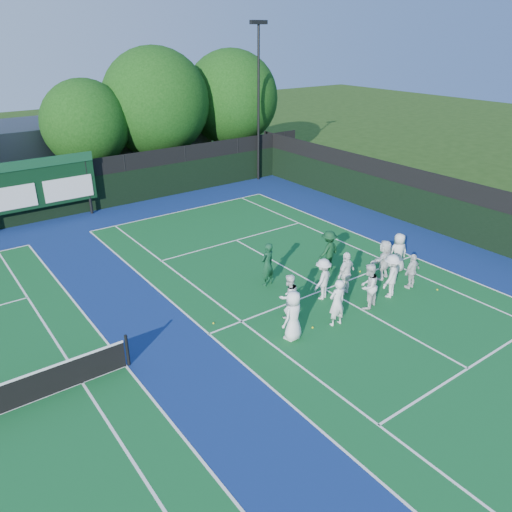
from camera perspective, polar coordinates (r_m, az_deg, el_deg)
ground at (r=19.78m, az=9.89°, el=-4.92°), size 120.00×120.00×0.00m
court_apron at (r=17.28m, az=-6.89°, el=-9.42°), size 34.00×32.00×0.01m
near_court at (r=20.39m, az=7.90°, el=-3.81°), size 11.05×23.85×0.01m
back_fence at (r=29.67m, az=-21.72°, el=6.61°), size 34.00×0.08×3.00m
divider_fence_right at (r=26.50m, az=22.37°, el=4.49°), size 0.08×32.00×3.00m
scoreboard at (r=28.84m, az=-23.68°, el=7.55°), size 6.00×0.21×3.55m
clubhouse at (r=38.04m, az=-19.45°, el=11.61°), size 18.00×6.00×4.00m
light_pole_right at (r=34.23m, az=0.28°, el=18.96°), size 1.20×0.30×10.12m
tree_c at (r=33.29m, az=-18.67°, el=13.96°), size 5.30×5.30×7.01m
tree_d at (r=34.91m, az=-11.21°, el=16.57°), size 7.01×7.01×8.74m
tree_e at (r=37.83m, az=-2.70°, el=17.39°), size 6.70×6.70×8.46m
tennis_ball_0 at (r=17.82m, az=6.49°, el=-8.13°), size 0.07×0.07×0.07m
tennis_ball_1 at (r=22.07m, az=11.80°, el=-1.74°), size 0.07×0.07×0.07m
tennis_ball_2 at (r=21.41m, az=20.01°, el=-3.63°), size 0.07×0.07×0.07m
tennis_ball_3 at (r=18.01m, az=-4.88°, el=-7.66°), size 0.07×0.07×0.07m
player_front_0 at (r=16.78m, az=4.25°, el=-6.80°), size 1.00×0.80×1.79m
player_front_1 at (r=17.71m, az=9.24°, el=-5.29°), size 0.69×0.49×1.78m
player_front_2 at (r=19.02m, az=12.72°, el=-3.39°), size 1.02×0.89×1.79m
player_front_3 at (r=20.02m, az=15.17°, el=-2.22°), size 1.30×1.00×1.77m
player_front_4 at (r=20.97m, az=17.40°, el=-1.67°), size 0.89×0.41×1.50m
player_back_0 at (r=18.00m, az=3.76°, el=-4.62°), size 0.83×0.65×1.70m
player_back_1 at (r=19.38m, az=7.64°, el=-2.62°), size 1.22×0.95×1.67m
player_back_2 at (r=19.83m, az=10.24°, el=-1.95°), size 1.12×0.64×1.79m
player_back_3 at (r=21.41m, az=14.42°, el=-0.40°), size 1.67×0.89×1.72m
player_back_4 at (r=22.22m, az=15.94°, el=0.38°), size 0.98×0.79×1.74m
coach_left at (r=20.17m, az=1.32°, el=-0.97°), size 0.75×0.57×1.85m
coach_right at (r=21.71m, az=8.29°, el=0.61°), size 1.24×0.81×1.80m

